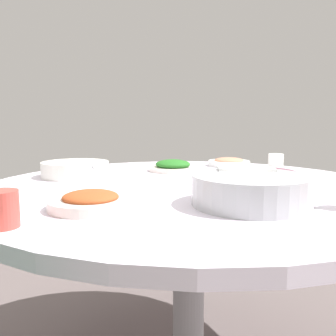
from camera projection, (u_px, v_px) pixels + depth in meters
round_dining_table at (189, 206)px, 1.21m from camera, size 1.36×1.36×0.72m
rice_bowl at (251, 189)px, 0.91m from camera, size 0.30×0.30×0.08m
soup_bowl at (75, 169)px, 1.37m from camera, size 0.27×0.25×0.06m
dish_eggplant at (276, 176)px, 1.27m from camera, size 0.20×0.20×0.04m
dish_stirfry at (91, 201)px, 0.88m from camera, size 0.20×0.20×0.04m
dish_greens at (173, 166)px, 1.52m from camera, size 0.20×0.20×0.05m
dish_shrimp at (229, 162)px, 1.69m from camera, size 0.19×0.19×0.04m
tea_cup_near at (1, 209)px, 0.72m from camera, size 0.07×0.07×0.07m
tea_cup_side at (276, 161)px, 1.64m from camera, size 0.07×0.07×0.06m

